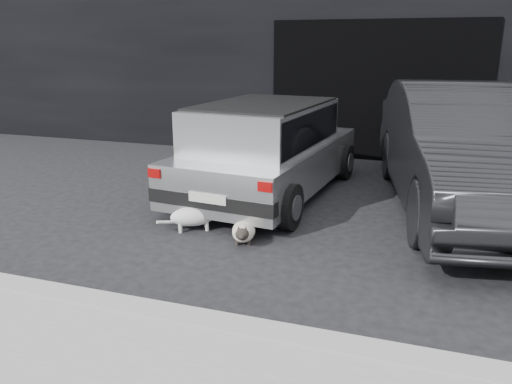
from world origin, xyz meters
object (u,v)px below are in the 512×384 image
(second_car, at_px, (467,149))
(cat_siamese, at_px, (244,231))
(silver_hatchback, at_px, (267,145))
(cat_white, at_px, (196,215))

(second_car, distance_m, cat_siamese, 3.24)
(second_car, bearing_deg, silver_hatchback, 173.69)
(cat_siamese, bearing_deg, silver_hatchback, -96.61)
(silver_hatchback, relative_size, cat_white, 5.58)
(silver_hatchback, xyz_separation_m, cat_siamese, (0.31, -1.86, -0.63))
(cat_siamese, bearing_deg, cat_white, -31.08)
(second_car, relative_size, cat_siamese, 6.70)
(silver_hatchback, relative_size, second_car, 0.76)
(cat_siamese, distance_m, cat_white, 0.70)
(silver_hatchback, height_order, cat_siamese, silver_hatchback)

